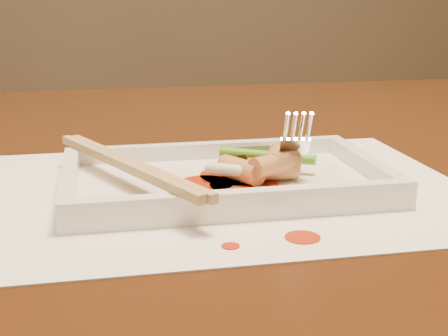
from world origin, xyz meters
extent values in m
cube|color=black|center=(0.00, 0.00, 0.73)|extent=(1.40, 0.90, 0.04)
cube|color=white|center=(-0.01, -0.14, 0.75)|extent=(0.40, 0.30, 0.00)
cylinder|color=#B12105|center=(0.02, -0.26, 0.75)|extent=(0.02, 0.02, 0.00)
cylinder|color=#B12105|center=(-0.03, -0.26, 0.75)|extent=(0.01, 0.01, 0.00)
cube|color=white|center=(-0.01, -0.14, 0.76)|extent=(0.26, 0.16, 0.01)
cube|color=white|center=(-0.01, -0.07, 0.77)|extent=(0.26, 0.01, 0.01)
cube|color=white|center=(-0.01, -0.22, 0.77)|extent=(0.26, 0.01, 0.01)
cube|color=white|center=(-0.13, -0.14, 0.77)|extent=(0.01, 0.14, 0.01)
cube|color=white|center=(0.11, -0.14, 0.77)|extent=(0.01, 0.14, 0.01)
cube|color=black|center=(0.02, -0.10, 0.77)|extent=(0.04, 0.03, 0.01)
cylinder|color=#EAEACC|center=(-0.01, -0.16, 0.77)|extent=(0.04, 0.03, 0.01)
cylinder|color=#3C9017|center=(0.03, -0.12, 0.77)|extent=(0.08, 0.05, 0.01)
cube|color=tan|center=(-0.09, -0.14, 0.78)|extent=(0.10, 0.20, 0.01)
cube|color=tan|center=(-0.08, -0.14, 0.78)|extent=(0.10, 0.20, 0.01)
cylinder|color=#B12105|center=(0.00, -0.14, 0.76)|extent=(0.06, 0.06, 0.00)
cylinder|color=#B12105|center=(0.00, -0.16, 0.76)|extent=(0.06, 0.06, 0.00)
cylinder|color=#B12105|center=(-0.03, -0.15, 0.76)|extent=(0.05, 0.05, 0.00)
cylinder|color=tan|center=(0.00, -0.15, 0.77)|extent=(0.04, 0.04, 0.02)
cylinder|color=tan|center=(0.04, -0.13, 0.77)|extent=(0.04, 0.05, 0.02)
cylinder|color=tan|center=(0.03, -0.14, 0.78)|extent=(0.04, 0.05, 0.02)
cylinder|color=tan|center=(0.03, -0.15, 0.77)|extent=(0.04, 0.02, 0.02)
cylinder|color=tan|center=(0.04, -0.14, 0.77)|extent=(0.05, 0.04, 0.02)
cylinder|color=tan|center=(0.03, -0.16, 0.78)|extent=(0.05, 0.04, 0.02)
camera|label=1|loc=(-0.11, -0.63, 0.91)|focal=50.00mm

